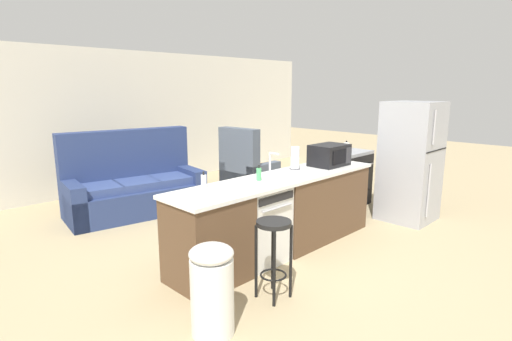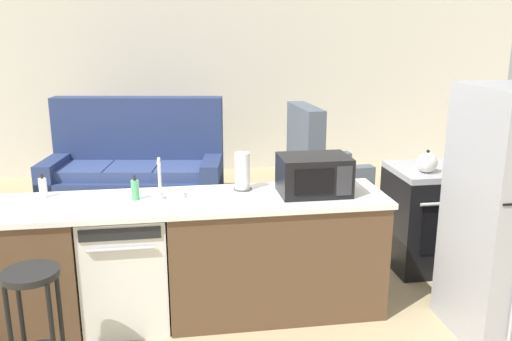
% 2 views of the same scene
% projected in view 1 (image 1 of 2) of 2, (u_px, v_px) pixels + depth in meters
% --- Properties ---
extents(ground_plane, '(24.00, 24.00, 0.00)m').
position_uv_depth(ground_plane, '(271.00, 254.00, 4.68)').
color(ground_plane, tan).
extents(wall_back, '(10.00, 0.06, 2.60)m').
position_uv_depth(wall_back, '(119.00, 121.00, 7.53)').
color(wall_back, silver).
rests_on(wall_back, ground_plane).
extents(kitchen_counter, '(2.94, 0.66, 0.90)m').
position_uv_depth(kitchen_counter, '(285.00, 215.00, 4.76)').
color(kitchen_counter, brown).
rests_on(kitchen_counter, ground_plane).
extents(dishwasher, '(0.58, 0.61, 0.84)m').
position_uv_depth(dishwasher, '(256.00, 224.00, 4.42)').
color(dishwasher, silver).
rests_on(dishwasher, ground_plane).
extents(stove_range, '(0.76, 0.68, 0.90)m').
position_uv_depth(stove_range, '(344.00, 178.00, 6.59)').
color(stove_range, black).
rests_on(stove_range, ground_plane).
extents(refrigerator, '(0.72, 0.73, 1.72)m').
position_uv_depth(refrigerator, '(410.00, 162.00, 5.75)').
color(refrigerator, '#A8AAB2').
rests_on(refrigerator, ground_plane).
extents(microwave, '(0.50, 0.37, 0.28)m').
position_uv_depth(microwave, '(329.00, 155.00, 5.23)').
color(microwave, black).
rests_on(microwave, kitchen_counter).
extents(sink_faucet, '(0.07, 0.18, 0.30)m').
position_uv_depth(sink_faucet, '(271.00, 167.00, 4.49)').
color(sink_faucet, silver).
rests_on(sink_faucet, kitchen_counter).
extents(paper_towel_roll, '(0.14, 0.14, 0.28)m').
position_uv_depth(paper_towel_roll, '(295.00, 158.00, 5.01)').
color(paper_towel_roll, '#4C4C51').
rests_on(paper_towel_roll, kitchen_counter).
extents(soap_bottle, '(0.06, 0.06, 0.18)m').
position_uv_depth(soap_bottle, '(259.00, 174.00, 4.40)').
color(soap_bottle, '#4CB266').
rests_on(soap_bottle, kitchen_counter).
extents(dish_soap_bottle, '(0.06, 0.06, 0.18)m').
position_uv_depth(dish_soap_bottle, '(204.00, 181.00, 4.05)').
color(dish_soap_bottle, silver).
rests_on(dish_soap_bottle, kitchen_counter).
extents(kettle, '(0.21, 0.17, 0.19)m').
position_uv_depth(kettle, '(346.00, 147.00, 6.28)').
color(kettle, silver).
rests_on(kettle, stove_range).
extents(bar_stool, '(0.32, 0.32, 0.74)m').
position_uv_depth(bar_stool, '(274.00, 243.00, 3.60)').
color(bar_stool, black).
rests_on(bar_stool, ground_plane).
extents(trash_bin, '(0.35, 0.35, 0.74)m').
position_uv_depth(trash_bin, '(212.00, 289.00, 3.09)').
color(trash_bin, white).
rests_on(trash_bin, ground_plane).
extents(couch, '(2.12, 1.20, 1.27)m').
position_uv_depth(couch, '(133.00, 187.00, 6.18)').
color(couch, navy).
rests_on(couch, ground_plane).
extents(armchair, '(0.86, 0.90, 1.20)m').
position_uv_depth(armchair, '(247.00, 173.00, 7.46)').
color(armchair, '#515B6B').
rests_on(armchair, ground_plane).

